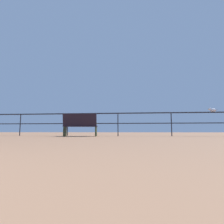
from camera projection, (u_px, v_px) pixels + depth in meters
name	position (u px, v px, depth m)	size (l,w,h in m)	color
pier_railing	(93.00, 119.00, 8.06)	(21.91, 0.05, 1.08)	black
bench_near_left	(80.00, 124.00, 7.27)	(1.47, 0.72, 0.96)	black
seagull_on_rail	(212.00, 110.00, 7.58)	(0.36, 0.27, 0.19)	silver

